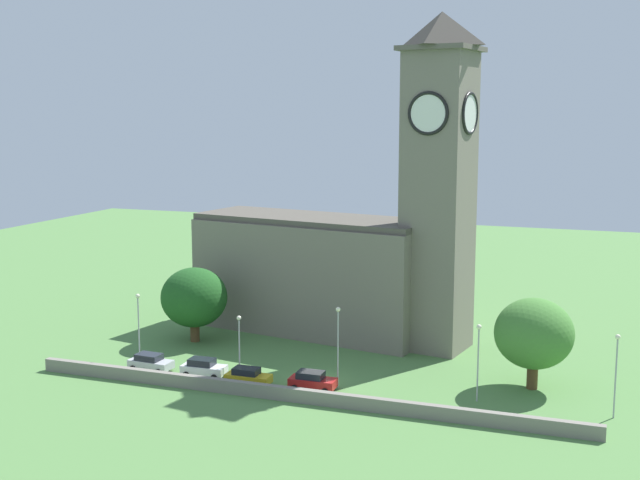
% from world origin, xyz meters
% --- Properties ---
extents(ground_plane, '(200.00, 200.00, 0.00)m').
position_xyz_m(ground_plane, '(0.00, 15.00, 0.00)').
color(ground_plane, '#517F42').
extents(church, '(33.80, 14.62, 35.51)m').
position_xyz_m(church, '(-2.55, 16.93, 9.94)').
color(church, slate).
rests_on(church, ground).
extents(quay_barrier, '(52.47, 0.70, 1.23)m').
position_xyz_m(quay_barrier, '(0.00, -5.81, 0.61)').
color(quay_barrier, gray).
rests_on(quay_barrier, ground).
extents(car_silver, '(4.48, 2.39, 1.68)m').
position_xyz_m(car_silver, '(-16.57, -2.44, 0.85)').
color(car_silver, silver).
rests_on(car_silver, ground).
extents(car_white, '(4.39, 2.31, 1.80)m').
position_xyz_m(car_white, '(-10.71, -2.39, 0.91)').
color(car_white, silver).
rests_on(car_white, ground).
extents(car_yellow, '(4.31, 2.10, 1.69)m').
position_xyz_m(car_yellow, '(-5.59, -3.24, 0.85)').
color(car_yellow, gold).
rests_on(car_yellow, ground).
extents(car_red, '(4.38, 2.32, 1.73)m').
position_xyz_m(car_red, '(0.51, -2.36, 0.88)').
color(car_red, red).
rests_on(car_red, ground).
extents(streetlamp_west_end, '(0.44, 0.44, 7.33)m').
position_xyz_m(streetlamp_west_end, '(-18.65, -1.07, 4.86)').
color(streetlamp_west_end, '#9EA0A5').
rests_on(streetlamp_west_end, ground).
extents(streetlamp_west_mid, '(0.44, 0.44, 6.01)m').
position_xyz_m(streetlamp_west_mid, '(-7.51, -1.00, 4.10)').
color(streetlamp_west_mid, '#9EA0A5').
rests_on(streetlamp_west_mid, ground).
extents(streetlamp_central, '(0.44, 0.44, 7.69)m').
position_xyz_m(streetlamp_central, '(2.55, -1.00, 5.07)').
color(streetlamp_central, '#9EA0A5').
rests_on(streetlamp_central, ground).
extents(streetlamp_east_mid, '(0.44, 0.44, 7.01)m').
position_xyz_m(streetlamp_east_mid, '(15.30, -0.25, 4.68)').
color(streetlamp_east_mid, '#9EA0A5').
rests_on(streetlamp_east_mid, ground).
extents(streetlamp_east_end, '(0.44, 0.44, 7.23)m').
position_xyz_m(streetlamp_east_end, '(26.72, -0.41, 4.80)').
color(streetlamp_east_end, '#9EA0A5').
rests_on(streetlamp_east_end, ground).
extents(tree_by_tower, '(7.25, 7.25, 8.52)m').
position_xyz_m(tree_by_tower, '(19.53, 4.93, 5.23)').
color(tree_by_tower, brown).
rests_on(tree_by_tower, ground).
extents(tree_riverside_east, '(7.36, 7.36, 8.33)m').
position_xyz_m(tree_riverside_east, '(-17.51, 8.46, 4.99)').
color(tree_riverside_east, brown).
rests_on(tree_riverside_east, ground).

